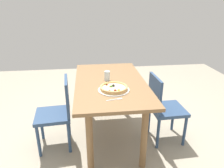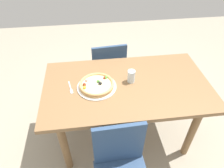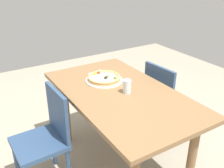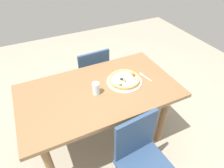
{
  "view_description": "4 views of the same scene",
  "coord_description": "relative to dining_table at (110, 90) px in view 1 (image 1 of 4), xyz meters",
  "views": [
    {
      "loc": [
        2.34,
        -0.27,
        1.69
      ],
      "look_at": [
        0.13,
        0.0,
        0.8
      ],
      "focal_mm": 33.76,
      "sensor_mm": 36.0,
      "label": 1
    },
    {
      "loc": [
        0.3,
        1.33,
        1.96
      ],
      "look_at": [
        0.13,
        0.0,
        0.8
      ],
      "focal_mm": 32.68,
      "sensor_mm": 36.0,
      "label": 2
    },
    {
      "loc": [
        -1.6,
        1.07,
        1.75
      ],
      "look_at": [
        0.13,
        0.0,
        0.8
      ],
      "focal_mm": 41.17,
      "sensor_mm": 36.0,
      "label": 3
    },
    {
      "loc": [
        -0.47,
        -1.27,
        1.95
      ],
      "look_at": [
        0.13,
        0.0,
        0.8
      ],
      "focal_mm": 30.85,
      "sensor_mm": 36.0,
      "label": 4
    }
  ],
  "objects": [
    {
      "name": "chair_far",
      "position": [
        0.14,
        0.63,
        -0.19
      ],
      "size": [
        0.41,
        0.41,
        0.87
      ],
      "rotation": [
        0.0,
        0.0,
        0.03
      ],
      "color": "navy",
      "rests_on": "ground"
    },
    {
      "name": "dining_table",
      "position": [
        0.0,
        0.0,
        0.0
      ],
      "size": [
        1.47,
        0.83,
        0.78
      ],
      "color": "olive",
      "rests_on": "ground"
    },
    {
      "name": "drinking_glass",
      "position": [
        -0.04,
        -0.04,
        0.17
      ],
      "size": [
        0.07,
        0.07,
        0.12
      ],
      "primitive_type": "cylinder",
      "color": "silver",
      "rests_on": "dining_table"
    },
    {
      "name": "ground_plane",
      "position": [
        0.0,
        0.0,
        -0.66
      ],
      "size": [
        6.0,
        6.0,
        0.0
      ],
      "primitive_type": "plane",
      "color": "#9E937F"
    },
    {
      "name": "fork",
      "position": [
        0.49,
        -0.01,
        0.12
      ],
      "size": [
        0.05,
        0.16,
        0.0
      ],
      "rotation": [
        0.0,
        0.0,
        1.78
      ],
      "color": "silver",
      "rests_on": "dining_table"
    },
    {
      "name": "chair_near",
      "position": [
        0.11,
        -0.63,
        -0.19
      ],
      "size": [
        0.43,
        0.43,
        0.87
      ],
      "rotation": [
        0.0,
        0.0,
        3.22
      ],
      "color": "navy",
      "rests_on": "ground"
    },
    {
      "name": "plate",
      "position": [
        0.27,
        0.01,
        0.12
      ],
      "size": [
        0.34,
        0.34,
        0.01
      ],
      "primitive_type": "cylinder",
      "color": "white",
      "rests_on": "dining_table"
    },
    {
      "name": "pizza",
      "position": [
        0.27,
        0.0,
        0.14
      ],
      "size": [
        0.3,
        0.3,
        0.05
      ],
      "color": "tan",
      "rests_on": "plate"
    }
  ]
}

